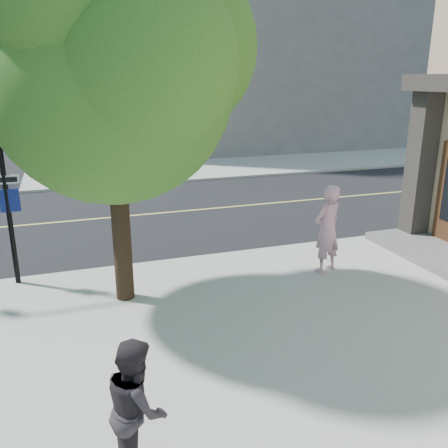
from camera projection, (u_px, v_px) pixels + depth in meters
name	position (u px, v px, depth m)	size (l,w,h in m)	color
ground	(39.00, 280.00, 10.66)	(140.00, 140.00, 0.00)	black
road_ew	(44.00, 224.00, 14.73)	(140.00, 9.00, 0.01)	black
sidewalk_ne	(248.00, 140.00, 34.24)	(29.00, 25.00, 0.12)	#AAAB9F
filler_ne	(253.00, 36.00, 32.77)	(18.00, 16.00, 14.00)	slate
man_on_phone	(327.00, 229.00, 10.56)	(0.73, 0.48, 2.00)	#DB9AAE
pedestrian	(137.00, 407.00, 5.11)	(0.80, 0.62, 1.64)	#2D2529
street_tree	(116.00, 50.00, 8.21)	(5.47, 4.97, 7.25)	black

